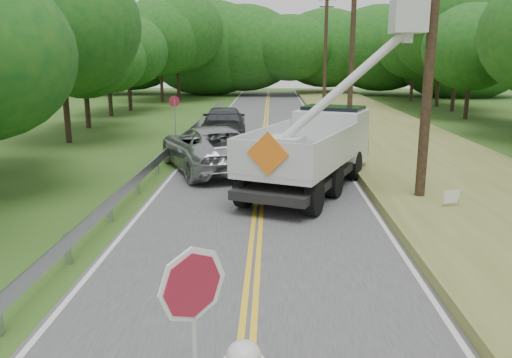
{
  "coord_description": "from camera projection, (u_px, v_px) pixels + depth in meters",
  "views": [
    {
      "loc": [
        0.37,
        -6.49,
        4.49
      ],
      "look_at": [
        0.0,
        6.0,
        1.5
      ],
      "focal_mm": 35.92,
      "sensor_mm": 36.0,
      "label": 1
    }
  ],
  "objects": [
    {
      "name": "road",
      "position": [
        262.0,
        169.0,
        20.97
      ],
      "size": [
        7.2,
        96.0,
        0.03
      ],
      "color": "#444446",
      "rests_on": "ground"
    },
    {
      "name": "guardrail",
      "position": [
        168.0,
        151.0,
        21.84
      ],
      "size": [
        0.18,
        48.0,
        0.77
      ],
      "color": "#999CA0",
      "rests_on": "ground"
    },
    {
      "name": "utility_poles",
      "position": [
        377.0,
        39.0,
        22.54
      ],
      "size": [
        1.6,
        43.3,
        10.0
      ],
      "color": "black",
      "rests_on": "ground"
    },
    {
      "name": "tall_grass_verge",
      "position": [
        437.0,
        167.0,
        20.74
      ],
      "size": [
        7.0,
        96.0,
        0.3
      ],
      "primitive_type": "cube",
      "color": "olive",
      "rests_on": "ground"
    },
    {
      "name": "treeline_left",
      "position": [
        121.0,
        37.0,
        36.42
      ],
      "size": [
        10.5,
        53.47,
        11.44
      ],
      "color": "#332319",
      "rests_on": "ground"
    },
    {
      "name": "treeline_horizon",
      "position": [
        287.0,
        48.0,
        60.6
      ],
      "size": [
        56.94,
        15.07,
        12.24
      ],
      "color": "#114D19",
      "rests_on": "ground"
    },
    {
      "name": "bucket_truck",
      "position": [
        323.0,
        140.0,
        18.1
      ],
      "size": [
        5.65,
        7.9,
        7.28
      ],
      "color": "black",
      "rests_on": "road"
    },
    {
      "name": "suv_silver",
      "position": [
        210.0,
        148.0,
        20.65
      ],
      "size": [
        5.25,
        7.11,
        1.8
      ],
      "primitive_type": "imported",
      "rotation": [
        0.0,
        0.0,
        3.54
      ],
      "color": "#A2A4A9",
      "rests_on": "road"
    },
    {
      "name": "suv_darkgrey",
      "position": [
        224.0,
        122.0,
        29.14
      ],
      "size": [
        2.78,
        6.06,
        1.72
      ],
      "primitive_type": "imported",
      "rotation": [
        0.0,
        0.0,
        3.21
      ],
      "color": "#393C40",
      "rests_on": "road"
    },
    {
      "name": "stop_sign_permanent",
      "position": [
        175.0,
        114.0,
        25.14
      ],
      "size": [
        0.51,
        0.28,
        2.66
      ],
      "color": "#999CA0",
      "rests_on": "ground"
    },
    {
      "name": "yard_sign",
      "position": [
        452.0,
        198.0,
        14.68
      ],
      "size": [
        0.51,
        0.22,
        0.77
      ],
      "color": "white",
      "rests_on": "ground"
    }
  ]
}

